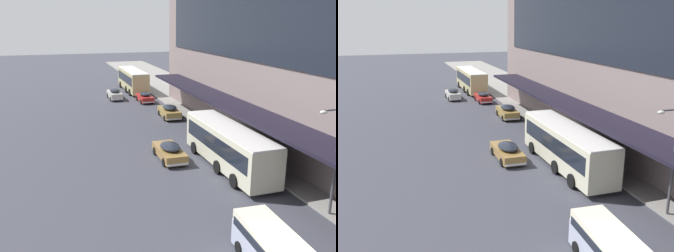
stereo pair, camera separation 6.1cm
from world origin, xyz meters
TOP-DOWN VIEW (x-y plane):
  - transit_bus_kerbside_front at (4.01, 46.52)m, footprint 2.85×11.44m
  - transit_bus_kerbside_rear at (4.00, 12.67)m, footprint 2.80×11.08m
  - sedan_second_near at (3.78, 37.84)m, footprint 1.81×4.35m
  - sedan_oncoming_front at (0.31, 15.66)m, footprint 1.91×4.59m
  - sedan_lead_near at (4.39, 28.57)m, footprint 2.08×4.63m
  - sedan_oncoming_rear at (0.14, 40.98)m, footprint 1.76×4.41m
  - vw_van at (0.45, 1.34)m, footprint 2.05×4.62m
  - street_lamp at (6.13, 4.21)m, footprint 1.50×0.28m
  - fire_hydrant at (6.76, 17.72)m, footprint 0.20×0.40m

SIDE VIEW (x-z plane):
  - fire_hydrant at x=6.76m, z-range 0.14..0.84m
  - sedan_second_near at x=3.78m, z-range 0.00..1.43m
  - sedan_oncoming_front at x=0.31m, z-range 0.00..1.43m
  - sedan_lead_near at x=4.39m, z-range -0.01..1.53m
  - sedan_oncoming_rear at x=0.14m, z-range -0.01..1.58m
  - vw_van at x=0.45m, z-range 0.12..2.08m
  - transit_bus_kerbside_rear at x=4.00m, z-range 0.24..3.49m
  - transit_bus_kerbside_front at x=4.01m, z-range 0.24..3.62m
  - street_lamp at x=6.13m, z-range 0.70..6.97m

